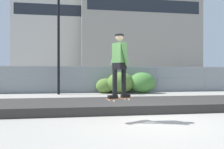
# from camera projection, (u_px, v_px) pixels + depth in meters

# --- Properties ---
(ground_plane) EXTENTS (120.00, 120.00, 0.00)m
(ground_plane) POSITION_uv_depth(u_px,v_px,m) (150.00, 122.00, 5.84)
(ground_plane) COLOR #9E998E
(gravel_berm) EXTENTS (10.45, 2.88, 0.29)m
(gravel_berm) POSITION_uv_depth(u_px,v_px,m) (129.00, 104.00, 8.25)
(gravel_berm) COLOR #33302D
(gravel_berm) RESTS_ON ground_plane
(skateboard) EXTENTS (0.80, 0.55, 0.07)m
(skateboard) POSITION_uv_depth(u_px,v_px,m) (119.00, 98.00, 5.89)
(skateboard) COLOR #9E5B33
(skater) EXTENTS (0.68, 0.62, 1.76)m
(skater) POSITION_uv_depth(u_px,v_px,m) (119.00, 61.00, 5.89)
(skater) COLOR black
(skater) RESTS_ON skateboard
(chain_fence) EXTENTS (22.63, 0.06, 1.85)m
(chain_fence) POSITION_uv_depth(u_px,v_px,m) (106.00, 79.00, 15.30)
(chain_fence) COLOR gray
(chain_fence) RESTS_ON ground_plane
(street_lamp) EXTENTS (0.44, 0.44, 6.86)m
(street_lamp) POSITION_uv_depth(u_px,v_px,m) (59.00, 28.00, 13.83)
(street_lamp) COLOR black
(street_lamp) RESTS_ON ground_plane
(parked_car_near) EXTENTS (4.48, 2.10, 1.66)m
(parked_car_near) POSITION_uv_depth(u_px,v_px,m) (66.00, 80.00, 17.13)
(parked_car_near) COLOR silver
(parked_car_near) RESTS_ON ground_plane
(parked_car_mid) EXTENTS (4.46, 2.06, 1.66)m
(parked_car_mid) POSITION_uv_depth(u_px,v_px,m) (134.00, 80.00, 18.17)
(parked_car_mid) COLOR black
(parked_car_mid) RESTS_ON ground_plane
(library_building) EXTENTS (18.91, 12.76, 25.12)m
(library_building) POSITION_uv_depth(u_px,v_px,m) (58.00, 29.00, 54.37)
(library_building) COLOR #B2AFA8
(library_building) RESTS_ON ground_plane
(office_block) EXTENTS (24.58, 11.25, 23.77)m
(office_block) POSITION_uv_depth(u_px,v_px,m) (138.00, 26.00, 47.91)
(office_block) COLOR gray
(office_block) RESTS_ON ground_plane
(shrub_left) EXTENTS (1.31, 1.07, 1.01)m
(shrub_left) POSITION_uv_depth(u_px,v_px,m) (106.00, 86.00, 14.73)
(shrub_left) COLOR #567A33
(shrub_left) RESTS_ON ground_plane
(shrub_center) EXTENTS (1.85, 1.51, 1.43)m
(shrub_center) POSITION_uv_depth(u_px,v_px,m) (121.00, 83.00, 14.59)
(shrub_center) COLOR #567A33
(shrub_center) RESTS_ON ground_plane
(shrub_right) EXTENTS (1.84, 1.50, 1.42)m
(shrub_right) POSITION_uv_depth(u_px,v_px,m) (142.00, 83.00, 14.76)
(shrub_right) COLOR #477F38
(shrub_right) RESTS_ON ground_plane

